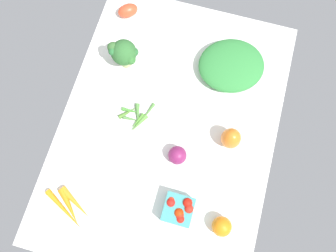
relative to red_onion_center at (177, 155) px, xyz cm
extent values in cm
cube|color=white|center=(-9.49, -5.94, -4.20)|extent=(104.00, 76.00, 2.00)
sphere|color=#7E2155|center=(0.00, 0.00, 0.00)|extent=(6.41, 6.41, 6.41)
cylinder|color=#AABA77|center=(-29.54, -27.85, -0.56)|extent=(3.74, 3.74, 5.28)
sphere|color=#2F672F|center=(-29.54, -27.85, 5.56)|extent=(9.27, 9.27, 9.27)
sphere|color=#296833|center=(-27.86, -31.16, 7.57)|extent=(2.93, 2.93, 2.93)
sphere|color=#296230|center=(-30.66, -24.31, 5.68)|extent=(3.11, 3.11, 3.11)
sphere|color=#36642F|center=(-29.42, -31.56, 7.49)|extent=(3.99, 3.99, 3.99)
sphere|color=#296835|center=(-29.29, -31.55, 6.35)|extent=(2.99, 2.99, 2.99)
sphere|color=#316C2F|center=(-27.58, -24.70, 5.44)|extent=(3.63, 3.63, 3.63)
cube|color=teal|center=(17.37, 5.02, -0.31)|extent=(9.50, 9.50, 5.78)
sphere|color=red|center=(19.01, 5.90, 1.88)|extent=(3.07, 3.07, 3.07)
sphere|color=red|center=(16.30, 8.22, 2.37)|extent=(2.94, 2.94, 2.94)
sphere|color=red|center=(18.41, 5.47, 2.00)|extent=(3.27, 3.27, 3.27)
sphere|color=red|center=(14.62, 7.32, 2.38)|extent=(3.18, 3.18, 3.18)
sphere|color=red|center=(15.97, 2.14, 2.14)|extent=(2.93, 2.93, 2.93)
sphere|color=red|center=(20.09, 6.42, 1.95)|extent=(2.82, 2.82, 2.82)
sphere|color=red|center=(15.23, 2.04, 1.97)|extent=(2.41, 2.41, 2.41)
ellipsoid|color=orange|center=(-10.23, 16.11, 1.60)|extent=(8.81, 8.81, 9.61)
ellipsoid|color=#31843B|center=(-37.80, 10.33, 0.11)|extent=(29.70, 31.05, 6.62)
sphere|color=orange|center=(18.64, 19.86, 0.05)|extent=(6.52, 6.52, 6.52)
cone|color=#508836|center=(-7.78, -16.36, -2.22)|extent=(8.21, 5.33, 1.97)
cone|color=#4C7D2D|center=(-10.85, -21.38, -2.43)|extent=(6.28, 6.08, 1.55)
cone|color=#4F8C31|center=(-8.55, -16.98, -2.32)|extent=(6.79, 4.34, 1.76)
cone|color=#458A34|center=(-11.75, -20.10, -2.47)|extent=(1.64, 7.34, 1.46)
cone|color=#508140|center=(-8.84, -18.98, -2.58)|extent=(1.51, 6.78, 1.25)
cone|color=#4A7D39|center=(-12.61, -14.50, -2.58)|extent=(8.33, 3.70, 1.25)
cone|color=#4B813B|center=(-10.80, -17.61, -2.32)|extent=(8.57, 4.46, 1.77)
cone|color=orange|center=(27.49, -31.29, -2.16)|extent=(10.32, 16.27, 2.09)
cone|color=orange|center=(26.03, -29.95, -1.88)|extent=(11.03, 11.02, 2.64)
cone|color=orange|center=(24.34, -28.40, -2.00)|extent=(8.74, 13.11, 2.42)
ellipsoid|color=#D64829|center=(-50.27, -33.62, -0.63)|extent=(8.91, 9.45, 5.16)
camera|label=1|loc=(24.11, 3.47, 115.98)|focal=37.14mm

